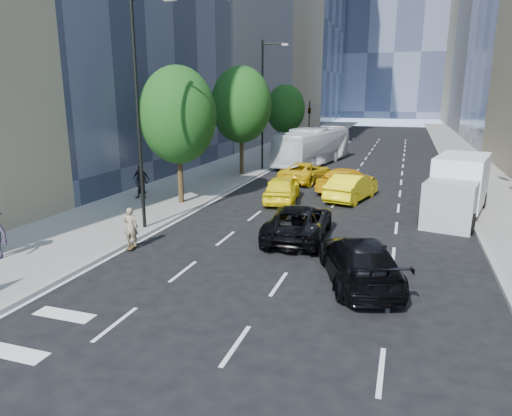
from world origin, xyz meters
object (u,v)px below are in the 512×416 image
(skateboarder, at_px, (131,230))
(black_sedan_mercedes, at_px, (359,260))
(city_bus, at_px, (313,146))
(box_truck, at_px, (458,187))
(black_sedan_lincoln, at_px, (299,222))

(skateboarder, bearing_deg, black_sedan_mercedes, 162.97)
(black_sedan_mercedes, distance_m, city_bus, 26.56)
(skateboarder, height_order, black_sedan_mercedes, skateboarder)
(black_sedan_mercedes, relative_size, box_truck, 0.77)
(skateboarder, distance_m, black_sedan_lincoln, 7.00)
(black_sedan_lincoln, bearing_deg, box_truck, -142.28)
(skateboarder, xyz_separation_m, box_truck, (12.86, 9.36, 0.75))
(black_sedan_mercedes, xyz_separation_m, city_bus, (-6.65, 25.69, 0.86))
(skateboarder, xyz_separation_m, city_bus, (2.40, 25.12, 0.81))
(black_sedan_lincoln, xyz_separation_m, box_truck, (6.76, 5.94, 0.81))
(skateboarder, bearing_deg, black_sedan_lincoln, -164.09)
(black_sedan_mercedes, relative_size, city_bus, 0.45)
(black_sedan_lincoln, relative_size, box_truck, 0.79)
(black_sedan_lincoln, height_order, box_truck, box_truck)
(black_sedan_mercedes, bearing_deg, box_truck, -130.01)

